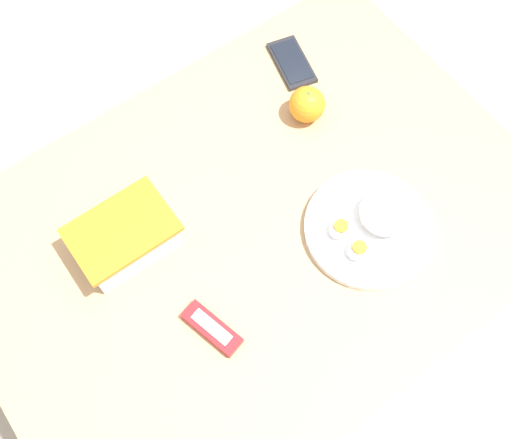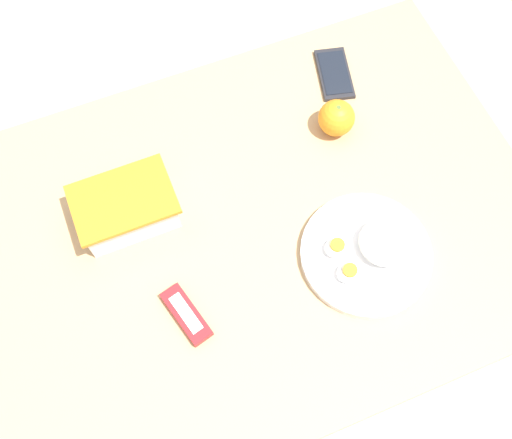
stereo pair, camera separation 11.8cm
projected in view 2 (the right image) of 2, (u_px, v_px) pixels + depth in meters
The scene contains 7 objects.
ground_plane at pixel (256, 322), 1.91m from camera, with size 10.00×10.00×0.00m, color #B2A899.
table at pixel (257, 246), 1.31m from camera, with size 1.15×0.83×0.77m.
food_container at pixel (127, 209), 1.18m from camera, with size 0.20×0.13×0.09m.
orange_fruit at pixel (336, 118), 1.26m from camera, with size 0.08×0.08×0.08m.
rice_plate at pixel (369, 251), 1.16m from camera, with size 0.26×0.26×0.06m.
candy_bar at pixel (186, 314), 1.12m from camera, with size 0.07×0.13×0.02m.
cell_phone at pixel (334, 74), 1.35m from camera, with size 0.10×0.15×0.01m.
Camera 2 is at (-0.18, -0.45, 1.87)m, focal length 42.00 mm.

